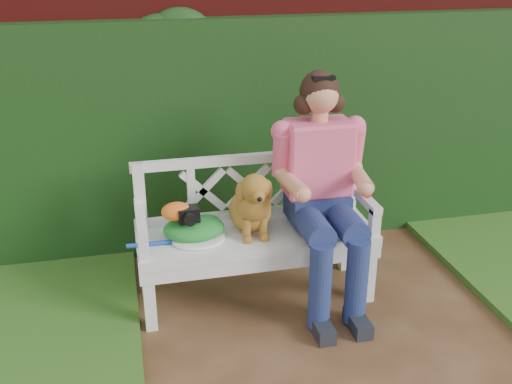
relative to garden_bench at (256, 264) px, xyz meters
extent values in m
plane|color=#462815|center=(0.33, -0.89, -0.24)|extent=(60.00, 60.00, 0.00)
cube|color=#62120F|center=(0.33, 1.01, 0.86)|extent=(10.00, 0.30, 2.20)
cube|color=#1B3F16|center=(0.33, 0.79, 0.61)|extent=(10.00, 0.18, 1.70)
cube|color=black|center=(-0.43, -0.02, 0.41)|extent=(0.14, 0.11, 0.09)
ellipsoid|color=orange|center=(-0.49, 0.01, 0.43)|extent=(0.22, 0.19, 0.12)
camera|label=1|loc=(-0.76, -3.30, 1.96)|focal=42.00mm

